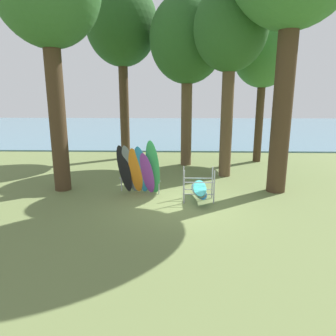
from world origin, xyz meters
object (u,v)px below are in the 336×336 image
(tree_mid_behind, at_px, (230,32))
(tree_far_left_back, at_px, (264,53))
(leaning_board_pile, at_px, (139,170))
(board_storage_rack, at_px, (199,189))
(tree_deep_back, at_px, (187,41))
(tree_far_right_back, at_px, (122,26))

(tree_mid_behind, relative_size, tree_far_left_back, 1.05)
(leaning_board_pile, xyz_separation_m, board_storage_rack, (2.35, -0.63, -0.54))
(tree_far_left_back, height_order, tree_deep_back, tree_deep_back)
(tree_mid_behind, relative_size, tree_deep_back, 0.96)
(tree_deep_back, distance_m, leaning_board_pile, 8.34)
(board_storage_rack, bearing_deg, tree_far_right_back, 116.98)
(tree_mid_behind, height_order, tree_deep_back, tree_deep_back)
(tree_far_right_back, xyz_separation_m, leaning_board_pile, (1.78, -7.49, -6.92))
(tree_mid_behind, xyz_separation_m, tree_far_right_back, (-5.67, 4.31, 1.22))
(tree_deep_back, relative_size, board_storage_rack, 4.32)
(tree_far_left_back, xyz_separation_m, tree_far_right_back, (-8.19, 0.76, 1.63))
(tree_far_left_back, relative_size, tree_far_right_back, 0.80)
(tree_far_left_back, distance_m, leaning_board_pile, 10.69)
(tree_deep_back, relative_size, leaning_board_pile, 4.03)
(tree_mid_behind, bearing_deg, leaning_board_pile, -140.78)
(tree_far_left_back, bearing_deg, tree_deep_back, -166.60)
(tree_deep_back, bearing_deg, tree_far_right_back, 154.74)
(board_storage_rack, bearing_deg, tree_mid_behind, 68.02)
(tree_deep_back, height_order, leaning_board_pile, tree_deep_back)
(tree_mid_behind, xyz_separation_m, tree_deep_back, (-1.85, 2.51, 0.05))
(tree_mid_behind, relative_size, tree_far_right_back, 0.84)
(tree_far_left_back, xyz_separation_m, board_storage_rack, (-4.05, -7.36, -5.83))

